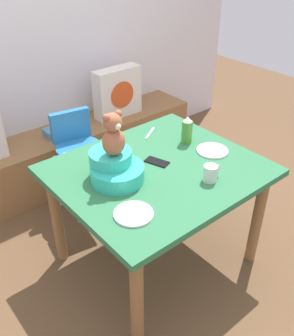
{
  "coord_description": "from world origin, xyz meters",
  "views": [
    {
      "loc": [
        -1.24,
        -1.4,
        1.95
      ],
      "look_at": [
        0.0,
        0.1,
        0.69
      ],
      "focal_mm": 40.45,
      "sensor_mm": 36.0,
      "label": 1
    }
  ],
  "objects_px": {
    "dinner_plate_far": "(212,151)",
    "cell_phone": "(157,162)",
    "dining_table": "(158,182)",
    "book_stack": "(57,131)",
    "teddy_bear": "(113,135)",
    "coffee_mug": "(211,173)",
    "highchair": "(79,150)",
    "infant_seat_teal": "(115,168)",
    "ketchup_bottle": "(187,130)",
    "dinner_plate_near": "(133,214)",
    "pillow_floral_right": "(118,93)"
  },
  "relations": [
    {
      "from": "dinner_plate_far",
      "to": "cell_phone",
      "type": "relative_size",
      "value": 1.39
    },
    {
      "from": "dining_table",
      "to": "book_stack",
      "type": "bearing_deg",
      "value": 91.06
    },
    {
      "from": "teddy_bear",
      "to": "dinner_plate_far",
      "type": "relative_size",
      "value": 1.25
    },
    {
      "from": "coffee_mug",
      "to": "highchair",
      "type": "bearing_deg",
      "value": 100.95
    },
    {
      "from": "highchair",
      "to": "infant_seat_teal",
      "type": "height_order",
      "value": "infant_seat_teal"
    },
    {
      "from": "book_stack",
      "to": "ketchup_bottle",
      "type": "height_order",
      "value": "ketchup_bottle"
    },
    {
      "from": "coffee_mug",
      "to": "dinner_plate_near",
      "type": "distance_m",
      "value": 0.52
    },
    {
      "from": "dinner_plate_far",
      "to": "ketchup_bottle",
      "type": "bearing_deg",
      "value": 101.65
    },
    {
      "from": "dining_table",
      "to": "dinner_plate_far",
      "type": "xyz_separation_m",
      "value": [
        0.39,
        -0.07,
        0.11
      ]
    },
    {
      "from": "book_stack",
      "to": "cell_phone",
      "type": "distance_m",
      "value": 1.23
    },
    {
      "from": "dinner_plate_near",
      "to": "teddy_bear",
      "type": "bearing_deg",
      "value": 69.44
    },
    {
      "from": "book_stack",
      "to": "pillow_floral_right",
      "type": "bearing_deg",
      "value": -1.92
    },
    {
      "from": "dining_table",
      "to": "cell_phone",
      "type": "height_order",
      "value": "cell_phone"
    },
    {
      "from": "infant_seat_teal",
      "to": "cell_phone",
      "type": "height_order",
      "value": "infant_seat_teal"
    },
    {
      "from": "book_stack",
      "to": "ketchup_bottle",
      "type": "xyz_separation_m",
      "value": [
        0.37,
        -1.14,
        0.34
      ]
    },
    {
      "from": "pillow_floral_right",
      "to": "dining_table",
      "type": "bearing_deg",
      "value": -115.93
    },
    {
      "from": "pillow_floral_right",
      "to": "ketchup_bottle",
      "type": "relative_size",
      "value": 2.38
    },
    {
      "from": "coffee_mug",
      "to": "infant_seat_teal",
      "type": "bearing_deg",
      "value": 138.72
    },
    {
      "from": "book_stack",
      "to": "dinner_plate_far",
      "type": "relative_size",
      "value": 1.0
    },
    {
      "from": "infant_seat_teal",
      "to": "dinner_plate_near",
      "type": "height_order",
      "value": "infant_seat_teal"
    },
    {
      "from": "infant_seat_teal",
      "to": "teddy_bear",
      "type": "relative_size",
      "value": 1.32
    },
    {
      "from": "highchair",
      "to": "dinner_plate_far",
      "type": "height_order",
      "value": "highchair"
    },
    {
      "from": "dinner_plate_far",
      "to": "dining_table",
      "type": "bearing_deg",
      "value": 169.19
    },
    {
      "from": "infant_seat_teal",
      "to": "dinner_plate_near",
      "type": "relative_size",
      "value": 1.65
    },
    {
      "from": "pillow_floral_right",
      "to": "book_stack",
      "type": "bearing_deg",
      "value": 178.08
    },
    {
      "from": "pillow_floral_right",
      "to": "highchair",
      "type": "distance_m",
      "value": 0.81
    },
    {
      "from": "teddy_bear",
      "to": "ketchup_bottle",
      "type": "relative_size",
      "value": 1.35
    },
    {
      "from": "highchair",
      "to": "infant_seat_teal",
      "type": "bearing_deg",
      "value": -103.83
    },
    {
      "from": "teddy_bear",
      "to": "dinner_plate_near",
      "type": "xyz_separation_m",
      "value": [
        -0.12,
        -0.31,
        -0.27
      ]
    },
    {
      "from": "book_stack",
      "to": "dining_table",
      "type": "xyz_separation_m",
      "value": [
        0.02,
        -1.26,
        0.15
      ]
    },
    {
      "from": "infant_seat_teal",
      "to": "ketchup_bottle",
      "type": "height_order",
      "value": "ketchup_bottle"
    },
    {
      "from": "book_stack",
      "to": "coffee_mug",
      "type": "distance_m",
      "value": 1.58
    },
    {
      "from": "pillow_floral_right",
      "to": "dinner_plate_near",
      "type": "height_order",
      "value": "pillow_floral_right"
    },
    {
      "from": "teddy_bear",
      "to": "coffee_mug",
      "type": "xyz_separation_m",
      "value": [
        0.4,
        -0.35,
        -0.23
      ]
    },
    {
      "from": "coffee_mug",
      "to": "pillow_floral_right",
      "type": "bearing_deg",
      "value": 73.17
    },
    {
      "from": "dinner_plate_near",
      "to": "cell_phone",
      "type": "relative_size",
      "value": 1.39
    },
    {
      "from": "pillow_floral_right",
      "to": "infant_seat_teal",
      "type": "xyz_separation_m",
      "value": [
        -0.86,
        -1.17,
        0.13
      ]
    },
    {
      "from": "coffee_mug",
      "to": "cell_phone",
      "type": "distance_m",
      "value": 0.35
    },
    {
      "from": "dining_table",
      "to": "highchair",
      "type": "xyz_separation_m",
      "value": [
        -0.07,
        0.82,
        -0.12
      ]
    },
    {
      "from": "dinner_plate_near",
      "to": "highchair",
      "type": "bearing_deg",
      "value": 74.16
    },
    {
      "from": "ketchup_bottle",
      "to": "cell_phone",
      "type": "bearing_deg",
      "value": -167.86
    },
    {
      "from": "teddy_bear",
      "to": "ketchup_bottle",
      "type": "bearing_deg",
      "value": 4.7
    },
    {
      "from": "dining_table",
      "to": "dinner_plate_far",
      "type": "height_order",
      "value": "dinner_plate_far"
    },
    {
      "from": "dining_table",
      "to": "highchair",
      "type": "bearing_deg",
      "value": 94.93
    },
    {
      "from": "highchair",
      "to": "cell_phone",
      "type": "relative_size",
      "value": 5.49
    },
    {
      "from": "teddy_bear",
      "to": "book_stack",
      "type": "bearing_deg",
      "value": 78.93
    },
    {
      "from": "highchair",
      "to": "coffee_mug",
      "type": "height_order",
      "value": "coffee_mug"
    },
    {
      "from": "ketchup_bottle",
      "to": "dinner_plate_near",
      "type": "xyz_separation_m",
      "value": [
        -0.72,
        -0.36,
        -0.08
      ]
    },
    {
      "from": "ketchup_bottle",
      "to": "cell_phone",
      "type": "height_order",
      "value": "ketchup_bottle"
    },
    {
      "from": "teddy_bear",
      "to": "dinner_plate_near",
      "type": "height_order",
      "value": "teddy_bear"
    }
  ]
}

